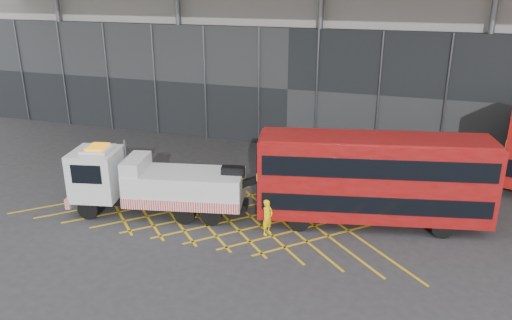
% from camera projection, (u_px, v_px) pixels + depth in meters
% --- Properties ---
extents(ground_plane, '(120.00, 120.00, 0.00)m').
position_uv_depth(ground_plane, '(191.00, 207.00, 25.38)').
color(ground_plane, '#2D2D30').
extents(road_markings, '(19.96, 7.16, 0.01)m').
position_uv_depth(road_markings, '(220.00, 212.00, 24.91)').
color(road_markings, gold).
rests_on(road_markings, ground_plane).
extents(construction_building, '(55.00, 23.97, 18.00)m').
position_uv_depth(construction_building, '(312.00, 7.00, 38.21)').
color(construction_building, gray).
rests_on(construction_building, ground_plane).
extents(recovery_truck, '(9.98, 4.04, 3.47)m').
position_uv_depth(recovery_truck, '(151.00, 183.00, 24.28)').
color(recovery_truck, black).
rests_on(recovery_truck, ground_plane).
extents(bus_towed, '(10.83, 4.64, 4.30)m').
position_uv_depth(bus_towed, '(373.00, 177.00, 22.93)').
color(bus_towed, maroon).
rests_on(bus_towed, ground_plane).
extents(worker, '(0.59, 0.71, 1.67)m').
position_uv_depth(worker, '(267.00, 217.00, 22.48)').
color(worker, yellow).
rests_on(worker, ground_plane).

